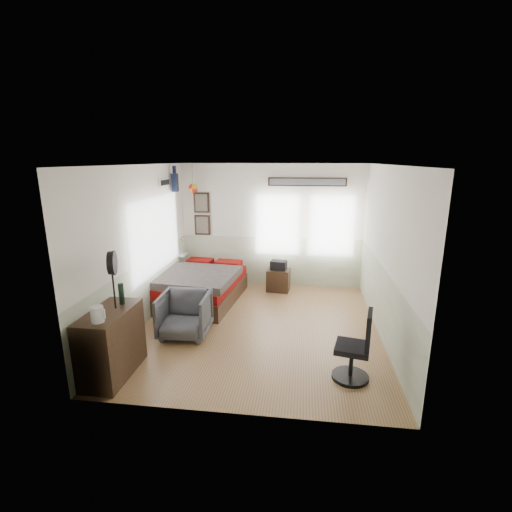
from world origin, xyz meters
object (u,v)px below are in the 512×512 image
object	(u,v)px
nightstand	(278,280)
task_chair	(356,352)
bed	(201,286)
armchair	(185,315)
dresser	(112,343)

from	to	relation	value
nightstand	task_chair	xyz separation A→B (m)	(1.22, -3.25, 0.15)
bed	nightstand	world-z (taller)	bed
bed	task_chair	bearing A→B (deg)	-35.90
bed	task_chair	world-z (taller)	task_chair
bed	nightstand	size ratio (longest dim) A/B	4.47
nightstand	task_chair	world-z (taller)	task_chair
bed	nightstand	bearing A→B (deg)	34.16
armchair	nightstand	bearing A→B (deg)	58.22
dresser	nightstand	size ratio (longest dim) A/B	2.10
dresser	task_chair	distance (m)	3.18
bed	armchair	distance (m)	1.52
dresser	armchair	bearing A→B (deg)	63.97
dresser	nightstand	distance (m)	4.03
bed	dresser	xyz separation A→B (m)	(-0.44, -2.73, 0.14)
armchair	nightstand	size ratio (longest dim) A/B	1.65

